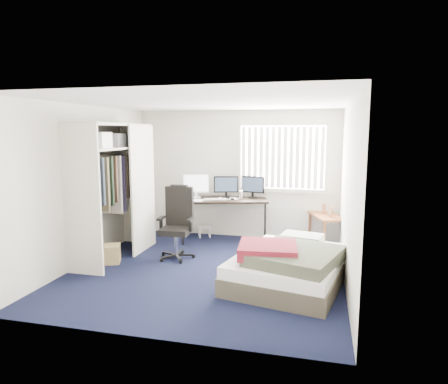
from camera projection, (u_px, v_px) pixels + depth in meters
ground at (207, 270)px, 6.07m from camera, size 4.20×4.20×0.00m
room_shell at (207, 171)px, 5.85m from camera, size 4.20×4.20×4.20m
window_assembly at (282, 158)px, 7.58m from camera, size 1.72×0.09×1.32m
closet at (113, 177)px, 6.52m from camera, size 0.64×1.84×2.22m
desk at (224, 197)px, 7.68m from camera, size 1.80×1.19×1.27m
office_chair at (177, 230)px, 6.65m from camera, size 0.59×0.59×1.21m
footstool at (205, 229)px, 7.96m from camera, size 0.33×0.30×0.22m
nightstand at (326, 219)px, 7.27m from camera, size 0.69×0.95×0.77m
bed at (289, 265)px, 5.49m from camera, size 1.74×2.10×0.62m
pine_box at (107, 254)px, 6.38m from camera, size 0.47×0.42×0.29m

